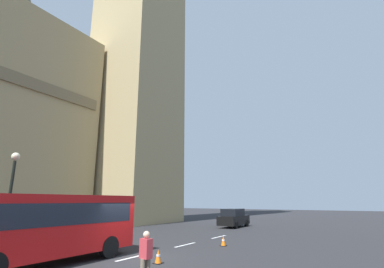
{
  "coord_description": "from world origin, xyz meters",
  "views": [
    {
      "loc": [
        -10.48,
        -10.02,
        2.64
      ],
      "look_at": [
        11.32,
        3.55,
        8.8
      ],
      "focal_mm": 26.14,
      "sensor_mm": 36.0,
      "label": 1
    }
  ],
  "objects_px": {
    "sedan_lead": "(234,218)",
    "traffic_cone_east": "(223,241)",
    "street_lamp": "(10,193)",
    "traffic_cone_middle": "(158,257)",
    "pedestrian_near_cones": "(146,257)"
  },
  "relations": [
    {
      "from": "sedan_lead",
      "to": "traffic_cone_east",
      "type": "distance_m",
      "value": 12.54
    },
    {
      "from": "sedan_lead",
      "to": "traffic_cone_middle",
      "type": "relative_size",
      "value": 7.59
    },
    {
      "from": "traffic_cone_middle",
      "to": "street_lamp",
      "type": "relative_size",
      "value": 0.11
    },
    {
      "from": "traffic_cone_middle",
      "to": "traffic_cone_east",
      "type": "height_order",
      "value": "same"
    },
    {
      "from": "traffic_cone_middle",
      "to": "street_lamp",
      "type": "bearing_deg",
      "value": 105.96
    },
    {
      "from": "traffic_cone_middle",
      "to": "traffic_cone_east",
      "type": "bearing_deg",
      "value": -2.84
    },
    {
      "from": "sedan_lead",
      "to": "street_lamp",
      "type": "distance_m",
      "value": 20.57
    },
    {
      "from": "sedan_lead",
      "to": "traffic_cone_middle",
      "type": "distance_m",
      "value": 18.1
    },
    {
      "from": "sedan_lead",
      "to": "street_lamp",
      "type": "bearing_deg",
      "value": 168.02
    },
    {
      "from": "traffic_cone_east",
      "to": "street_lamp",
      "type": "height_order",
      "value": "street_lamp"
    },
    {
      "from": "sedan_lead",
      "to": "pedestrian_near_cones",
      "type": "xyz_separation_m",
      "value": [
        -20.59,
        -5.97,
        -0.0
      ]
    },
    {
      "from": "sedan_lead",
      "to": "traffic_cone_middle",
      "type": "height_order",
      "value": "sedan_lead"
    },
    {
      "from": "street_lamp",
      "to": "pedestrian_near_cones",
      "type": "distance_m",
      "value": 10.46
    },
    {
      "from": "sedan_lead",
      "to": "pedestrian_near_cones",
      "type": "bearing_deg",
      "value": -163.82
    },
    {
      "from": "traffic_cone_middle",
      "to": "street_lamp",
      "type": "xyz_separation_m",
      "value": [
        -2.4,
        8.38,
        2.77
      ]
    }
  ]
}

